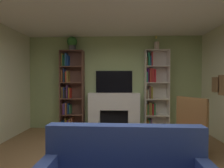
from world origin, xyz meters
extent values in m
cube|color=#9BB174|center=(0.00, 2.65, 1.36)|extent=(5.16, 0.06, 2.72)
cube|color=#9B7049|center=(2.51, 1.59, 1.32)|extent=(0.03, 0.36, 0.47)
cube|color=teal|center=(2.50, 1.59, 1.32)|extent=(0.01, 0.30, 0.41)
cube|color=#9B7049|center=(2.51, 1.89, 1.33)|extent=(0.03, 0.30, 0.37)
cube|color=#A2793D|center=(2.50, 1.89, 1.33)|extent=(0.01, 0.24, 0.31)
cube|color=white|center=(-0.57, 2.50, 0.29)|extent=(0.33, 0.26, 0.59)
cube|color=white|center=(0.57, 2.50, 0.29)|extent=(0.33, 0.26, 0.59)
cube|color=white|center=(0.00, 2.50, 0.83)|extent=(1.46, 0.26, 0.48)
cube|color=black|center=(0.00, 2.58, 0.29)|extent=(0.81, 0.08, 0.59)
cube|color=#585858|center=(0.00, 2.22, 0.01)|extent=(1.56, 0.30, 0.03)
cube|color=black|center=(0.00, 2.59, 1.39)|extent=(1.05, 0.06, 0.63)
cube|color=brown|center=(-1.52, 2.46, 1.14)|extent=(0.02, 0.33, 2.28)
cube|color=brown|center=(-0.88, 2.46, 1.14)|extent=(0.02, 0.33, 2.28)
cube|color=brown|center=(-1.20, 2.61, 1.14)|extent=(0.66, 0.02, 2.28)
cube|color=brown|center=(-1.20, 2.46, 0.01)|extent=(0.62, 0.33, 0.02)
cube|color=navy|center=(-1.49, 2.48, 0.14)|extent=(0.03, 0.24, 0.24)
cube|color=#224294|center=(-1.44, 2.51, 0.14)|extent=(0.03, 0.19, 0.25)
cube|color=olive|center=(-1.40, 2.51, 0.19)|extent=(0.03, 0.20, 0.35)
cube|color=olive|center=(-1.36, 2.49, 0.16)|extent=(0.03, 0.24, 0.29)
cube|color=#652581|center=(-1.31, 2.49, 0.16)|extent=(0.04, 0.23, 0.28)
cube|color=#9B663D|center=(-1.26, 2.47, 0.18)|extent=(0.03, 0.27, 0.32)
cube|color=#945539|center=(-1.20, 2.48, 0.20)|extent=(0.04, 0.24, 0.36)
cube|color=brown|center=(-1.20, 2.46, 0.46)|extent=(0.62, 0.33, 0.02)
cube|color=brown|center=(-1.48, 2.51, 0.61)|extent=(0.03, 0.19, 0.29)
cube|color=#5A2B6A|center=(-1.44, 2.48, 0.61)|extent=(0.04, 0.25, 0.29)
cube|color=#4C3D7D|center=(-1.40, 2.47, 0.63)|extent=(0.03, 0.27, 0.33)
cube|color=brown|center=(-1.36, 2.47, 0.63)|extent=(0.04, 0.27, 0.32)
cube|color=navy|center=(-1.32, 2.52, 0.61)|extent=(0.04, 0.18, 0.30)
cube|color=#377A48|center=(-1.27, 2.51, 0.59)|extent=(0.03, 0.19, 0.26)
cube|color=brown|center=(-1.20, 2.46, 0.91)|extent=(0.62, 0.33, 0.02)
cube|color=olive|center=(-1.48, 2.51, 1.08)|extent=(0.04, 0.19, 0.31)
cube|color=#313F90|center=(-1.43, 2.50, 1.07)|extent=(0.03, 0.22, 0.31)
cube|color=black|center=(-1.38, 2.47, 1.04)|extent=(0.04, 0.28, 0.24)
cube|color=#5D3A66|center=(-1.34, 2.49, 1.11)|extent=(0.03, 0.24, 0.37)
cube|color=olive|center=(-1.29, 2.51, 1.07)|extent=(0.02, 0.19, 0.30)
cube|color=red|center=(-1.26, 2.51, 1.07)|extent=(0.03, 0.18, 0.29)
cube|color=brown|center=(-1.20, 2.46, 1.37)|extent=(0.62, 0.33, 0.02)
cube|color=brown|center=(-1.48, 2.49, 1.55)|extent=(0.04, 0.23, 0.35)
cube|color=#354886|center=(-1.43, 2.49, 1.57)|extent=(0.02, 0.23, 0.39)
cube|color=black|center=(-1.39, 2.47, 1.51)|extent=(0.02, 0.27, 0.28)
cube|color=#AE3A2C|center=(-1.35, 2.47, 1.53)|extent=(0.03, 0.26, 0.31)
cube|color=#A2873C|center=(-1.32, 2.48, 1.53)|extent=(0.03, 0.26, 0.32)
cube|color=brown|center=(-1.20, 2.46, 1.82)|extent=(0.62, 0.33, 0.02)
cube|color=olive|center=(-1.48, 2.49, 2.02)|extent=(0.04, 0.22, 0.38)
cube|color=#276E41|center=(-1.45, 2.49, 1.99)|extent=(0.02, 0.24, 0.32)
cube|color=#326F55|center=(-1.41, 2.51, 2.00)|extent=(0.02, 0.18, 0.34)
cube|color=#29538C|center=(-1.37, 2.50, 2.02)|extent=(0.04, 0.21, 0.37)
cube|color=#1D4699|center=(-1.32, 2.50, 1.99)|extent=(0.03, 0.22, 0.31)
cube|color=brown|center=(-1.20, 2.46, 2.27)|extent=(0.62, 0.33, 0.02)
cube|color=silver|center=(0.88, 2.46, 1.14)|extent=(0.02, 0.33, 2.28)
cube|color=silver|center=(1.52, 2.46, 1.14)|extent=(0.02, 0.33, 2.28)
cube|color=silver|center=(1.20, 2.61, 1.14)|extent=(0.66, 0.02, 2.28)
cube|color=silver|center=(1.20, 2.46, 0.01)|extent=(0.62, 0.33, 0.02)
cube|color=#A87E26|center=(0.92, 2.50, 0.17)|extent=(0.04, 0.21, 0.30)
cube|color=#9B6438|center=(0.96, 2.47, 0.16)|extent=(0.03, 0.28, 0.29)
cube|color=#1E7542|center=(1.00, 2.49, 0.17)|extent=(0.03, 0.23, 0.30)
cube|color=#66406E|center=(1.05, 2.50, 0.17)|extent=(0.04, 0.21, 0.31)
cube|color=silver|center=(1.20, 2.46, 0.46)|extent=(0.62, 0.33, 0.02)
cube|color=#97602D|center=(0.91, 2.47, 0.62)|extent=(0.03, 0.27, 0.31)
cube|color=#397B3A|center=(0.95, 2.48, 0.61)|extent=(0.03, 0.25, 0.29)
cube|color=#97663F|center=(0.99, 2.49, 0.64)|extent=(0.02, 0.23, 0.36)
cube|color=olive|center=(1.03, 2.47, 0.63)|extent=(0.04, 0.27, 0.34)
cube|color=#B42229|center=(1.09, 2.48, 0.62)|extent=(0.03, 0.26, 0.31)
cube|color=#337844|center=(1.14, 2.49, 0.62)|extent=(0.04, 0.24, 0.32)
cube|color=silver|center=(1.20, 2.46, 0.91)|extent=(0.62, 0.33, 0.02)
cube|color=olive|center=(0.92, 2.48, 1.05)|extent=(0.04, 0.25, 0.25)
cube|color=beige|center=(0.96, 2.50, 1.05)|extent=(0.04, 0.20, 0.26)
cube|color=brown|center=(1.02, 2.50, 1.10)|extent=(0.03, 0.22, 0.36)
cube|color=olive|center=(1.06, 2.47, 1.09)|extent=(0.03, 0.27, 0.33)
cube|color=silver|center=(1.20, 2.46, 1.37)|extent=(0.62, 0.33, 0.02)
cube|color=#277955|center=(0.92, 2.47, 1.52)|extent=(0.04, 0.28, 0.29)
cube|color=#66267D|center=(0.96, 2.50, 1.57)|extent=(0.03, 0.21, 0.39)
cube|color=#BF3727|center=(1.02, 2.47, 1.56)|extent=(0.04, 0.26, 0.38)
cube|color=red|center=(1.08, 2.48, 1.57)|extent=(0.04, 0.25, 0.39)
cube|color=red|center=(1.14, 2.47, 1.56)|extent=(0.04, 0.27, 0.37)
cube|color=silver|center=(1.20, 2.46, 1.82)|extent=(0.62, 0.33, 0.02)
cube|color=olive|center=(0.92, 2.50, 1.96)|extent=(0.04, 0.21, 0.26)
cube|color=#1F7750|center=(0.97, 2.47, 2.02)|extent=(0.04, 0.28, 0.37)
cube|color=navy|center=(1.03, 2.49, 1.97)|extent=(0.02, 0.24, 0.28)
cube|color=#AD2C2B|center=(1.06, 2.49, 2.03)|extent=(0.04, 0.22, 0.39)
cube|color=silver|center=(1.20, 2.46, 2.27)|extent=(0.62, 0.33, 0.02)
cylinder|color=#4A4A53|center=(-1.20, 2.47, 2.35)|extent=(0.19, 0.19, 0.15)
sphere|color=#32742E|center=(-1.20, 2.47, 2.54)|extent=(0.29, 0.29, 0.29)
cylinder|color=beige|center=(1.20, 2.47, 2.39)|extent=(0.13, 0.13, 0.23)
cylinder|color=#4C7F3F|center=(1.19, 2.46, 2.58)|extent=(0.01, 0.01, 0.14)
sphere|color=#DFD257|center=(1.19, 2.46, 2.65)|extent=(0.05, 0.05, 0.05)
cylinder|color=#4C7F3F|center=(1.18, 2.47, 2.56)|extent=(0.01, 0.01, 0.11)
sphere|color=#DFD257|center=(1.18, 2.47, 2.62)|extent=(0.05, 0.05, 0.05)
cylinder|color=#4C7F3F|center=(1.18, 2.48, 2.59)|extent=(0.01, 0.01, 0.16)
sphere|color=#DFD257|center=(1.18, 2.48, 2.67)|extent=(0.05, 0.05, 0.05)
cylinder|color=#4C7F3F|center=(1.19, 2.49, 2.57)|extent=(0.01, 0.01, 0.12)
sphere|color=#DFD257|center=(1.19, 2.49, 2.63)|extent=(0.04, 0.04, 0.04)
cube|color=#384E94|center=(0.20, -0.46, 0.69)|extent=(1.73, 0.19, 0.48)
cylinder|color=brown|center=(1.66, 0.64, 0.23)|extent=(0.04, 0.04, 0.46)
cylinder|color=brown|center=(1.36, 1.16, 0.23)|extent=(0.04, 0.04, 0.46)
cylinder|color=brown|center=(1.21, 0.39, 0.23)|extent=(0.04, 0.04, 0.46)
cylinder|color=brown|center=(0.92, 0.91, 0.23)|extent=(0.04, 0.04, 0.46)
cube|color=#A96754|center=(1.29, 0.77, 0.50)|extent=(0.80, 0.83, 0.08)
cube|color=brown|center=(1.29, 0.77, 0.44)|extent=(0.80, 0.83, 0.04)
cube|color=brown|center=(1.50, 0.90, 0.78)|extent=(0.37, 0.59, 0.65)
cube|color=brown|center=(0.19, -0.02, 0.37)|extent=(0.98, 0.54, 0.04)
cylinder|color=brown|center=(-0.27, 0.22, 0.18)|extent=(0.05, 0.05, 0.35)
cylinder|color=brown|center=(0.66, 0.22, 0.18)|extent=(0.05, 0.05, 0.35)
camera|label=1|loc=(0.13, -2.32, 1.42)|focal=27.03mm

